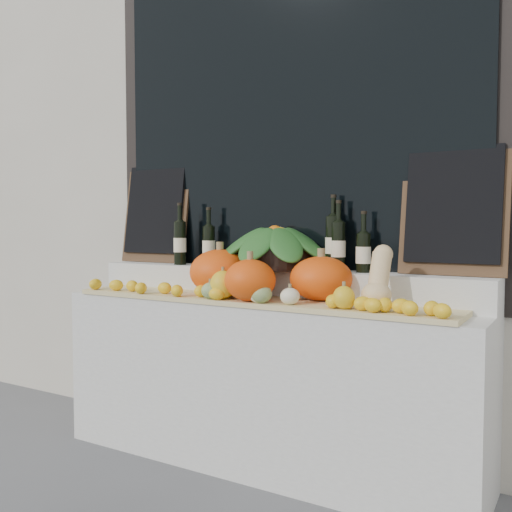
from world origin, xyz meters
TOP-DOWN VIEW (x-y plane):
  - storefront_facade at (0.00, 2.25)m, footprint 7.00×0.94m
  - display_sill at (0.00, 1.52)m, footprint 2.30×0.55m
  - rear_tier at (0.00, 1.68)m, footprint 2.30×0.25m
  - straw_bedding at (0.00, 1.40)m, footprint 2.10×0.32m
  - pumpkin_left at (-0.23, 1.45)m, footprint 0.42×0.42m
  - pumpkin_right at (0.34, 1.51)m, footprint 0.34×0.34m
  - pumpkin_center at (0.05, 1.31)m, footprint 0.33×0.33m
  - butternut_squash at (0.67, 1.41)m, footprint 0.14×0.20m
  - decorative_gourds at (0.08, 1.30)m, footprint 0.81×0.15m
  - lemon_heap at (0.00, 1.29)m, footprint 2.20×0.16m
  - produce_bowl at (-0.00, 1.66)m, footprint 0.68×0.68m
  - wine_bottle_far_left at (-0.64, 1.63)m, footprint 0.08×0.08m
  - wine_bottle_near_left at (-0.46, 1.68)m, footprint 0.08×0.08m
  - wine_bottle_tall at (0.32, 1.70)m, footprint 0.08×0.08m
  - wine_bottle_near_right at (0.36, 1.68)m, footprint 0.08×0.08m
  - wine_bottle_far_right at (0.50, 1.68)m, footprint 0.08×0.08m
  - chalkboard_left at (-0.92, 1.74)m, footprint 0.50×0.12m
  - chalkboard_right at (0.92, 1.74)m, footprint 0.50×0.12m

SIDE VIEW (x-z plane):
  - display_sill at x=0.00m, z-range 0.00..0.88m
  - straw_bedding at x=0.00m, z-range 0.88..0.90m
  - lemon_heap at x=0.00m, z-range 0.91..0.97m
  - rear_tier at x=0.00m, z-range 0.88..1.04m
  - decorative_gourds at x=0.08m, z-range 0.88..1.04m
  - pumpkin_center at x=0.05m, z-range 0.91..1.11m
  - pumpkin_right at x=0.34m, z-range 0.91..1.12m
  - pumpkin_left at x=-0.23m, z-range 0.91..1.15m
  - butternut_squash at x=0.67m, z-range 0.89..1.17m
  - wine_bottle_far_right at x=0.50m, z-range 0.99..1.30m
  - produce_bowl at x=0.00m, z-range 1.04..1.28m
  - wine_bottle_near_left at x=-0.46m, z-range 0.99..1.33m
  - wine_bottle_near_right at x=0.36m, z-range 0.99..1.36m
  - wine_bottle_far_left at x=-0.64m, z-range 0.99..1.36m
  - wine_bottle_tall at x=0.32m, z-range 0.99..1.39m
  - chalkboard_left at x=-0.92m, z-range 1.05..1.67m
  - chalkboard_right at x=0.92m, z-range 1.05..1.67m
  - storefront_facade at x=0.00m, z-range 0.00..4.50m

